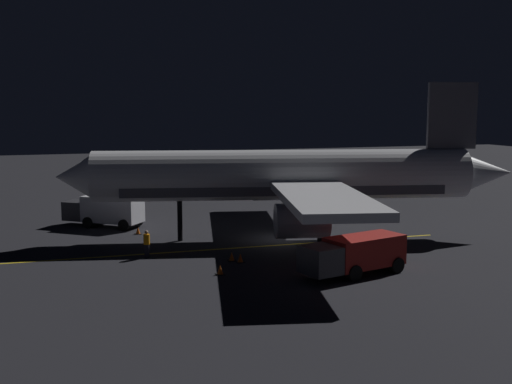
{
  "coord_description": "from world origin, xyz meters",
  "views": [
    {
      "loc": [
        -41.82,
        16.07,
        9.5
      ],
      "look_at": [
        0.0,
        2.0,
        3.5
      ],
      "focal_mm": 44.32,
      "sensor_mm": 36.0,
      "label": 1
    }
  ],
  "objects_px": {
    "airliner": "(290,177)",
    "traffic_cone_near_right": "(232,257)",
    "baggage_truck": "(106,211)",
    "traffic_cone_far": "(220,270)",
    "ground_crew_worker": "(147,244)",
    "traffic_cone_near_left": "(240,258)",
    "traffic_cone_under_wing": "(138,231)",
    "catering_truck": "(356,255)"
  },
  "relations": [
    {
      "from": "baggage_truck",
      "to": "catering_truck",
      "type": "distance_m",
      "value": 22.7
    },
    {
      "from": "catering_truck",
      "to": "traffic_cone_near_left",
      "type": "distance_m",
      "value": 7.26
    },
    {
      "from": "catering_truck",
      "to": "traffic_cone_far",
      "type": "xyz_separation_m",
      "value": [
        2.51,
        7.26,
        -0.91
      ]
    },
    {
      "from": "airliner",
      "to": "catering_truck",
      "type": "xyz_separation_m",
      "value": [
        -10.39,
        0.13,
        -3.29
      ]
    },
    {
      "from": "traffic_cone_near_left",
      "to": "traffic_cone_far",
      "type": "height_order",
      "value": "same"
    },
    {
      "from": "airliner",
      "to": "traffic_cone_near_right",
      "type": "bearing_deg",
      "value": 130.51
    },
    {
      "from": "airliner",
      "to": "traffic_cone_far",
      "type": "height_order",
      "value": "airliner"
    },
    {
      "from": "traffic_cone_near_left",
      "to": "traffic_cone_near_right",
      "type": "distance_m",
      "value": 0.67
    },
    {
      "from": "airliner",
      "to": "traffic_cone_near_left",
      "type": "distance_m",
      "value": 8.86
    },
    {
      "from": "airliner",
      "to": "traffic_cone_under_wing",
      "type": "xyz_separation_m",
      "value": [
        5.13,
        10.19,
        -4.2
      ]
    },
    {
      "from": "catering_truck",
      "to": "ground_crew_worker",
      "type": "height_order",
      "value": "catering_truck"
    },
    {
      "from": "traffic_cone_under_wing",
      "to": "traffic_cone_near_left",
      "type": "bearing_deg",
      "value": -156.19
    },
    {
      "from": "traffic_cone_near_right",
      "to": "traffic_cone_far",
      "type": "xyz_separation_m",
      "value": [
        -2.86,
        1.53,
        0.0
      ]
    },
    {
      "from": "traffic_cone_near_left",
      "to": "traffic_cone_under_wing",
      "type": "xyz_separation_m",
      "value": [
        10.69,
        4.72,
        0.0
      ]
    },
    {
      "from": "airliner",
      "to": "traffic_cone_far",
      "type": "distance_m",
      "value": 11.6
    },
    {
      "from": "ground_crew_worker",
      "to": "traffic_cone_near_right",
      "type": "relative_size",
      "value": 3.16
    },
    {
      "from": "baggage_truck",
      "to": "catering_truck",
      "type": "bearing_deg",
      "value": -148.02
    },
    {
      "from": "traffic_cone_near_left",
      "to": "traffic_cone_far",
      "type": "relative_size",
      "value": 1.0
    },
    {
      "from": "traffic_cone_far",
      "to": "traffic_cone_near_right",
      "type": "bearing_deg",
      "value": -28.11
    },
    {
      "from": "traffic_cone_under_wing",
      "to": "baggage_truck",
      "type": "bearing_deg",
      "value": 27.75
    },
    {
      "from": "ground_crew_worker",
      "to": "traffic_cone_near_right",
      "type": "height_order",
      "value": "ground_crew_worker"
    },
    {
      "from": "airliner",
      "to": "traffic_cone_near_right",
      "type": "height_order",
      "value": "airliner"
    },
    {
      "from": "ground_crew_worker",
      "to": "traffic_cone_far",
      "type": "height_order",
      "value": "ground_crew_worker"
    },
    {
      "from": "baggage_truck",
      "to": "traffic_cone_far",
      "type": "relative_size",
      "value": 11.45
    },
    {
      "from": "traffic_cone_near_left",
      "to": "traffic_cone_near_right",
      "type": "xyz_separation_m",
      "value": [
        0.54,
        0.39,
        0.0
      ]
    },
    {
      "from": "baggage_truck",
      "to": "traffic_cone_near_left",
      "type": "relative_size",
      "value": 11.45
    },
    {
      "from": "ground_crew_worker",
      "to": "traffic_cone_under_wing",
      "type": "xyz_separation_m",
      "value": [
        7.59,
        -0.52,
        -0.64
      ]
    },
    {
      "from": "ground_crew_worker",
      "to": "baggage_truck",
      "type": "bearing_deg",
      "value": 7.26
    },
    {
      "from": "traffic_cone_near_left",
      "to": "traffic_cone_under_wing",
      "type": "distance_m",
      "value": 11.68
    },
    {
      "from": "traffic_cone_near_right",
      "to": "airliner",
      "type": "bearing_deg",
      "value": -49.49
    },
    {
      "from": "ground_crew_worker",
      "to": "traffic_cone_under_wing",
      "type": "bearing_deg",
      "value": -3.91
    },
    {
      "from": "traffic_cone_far",
      "to": "catering_truck",
      "type": "bearing_deg",
      "value": -109.07
    },
    {
      "from": "ground_crew_worker",
      "to": "traffic_cone_near_right",
      "type": "bearing_deg",
      "value": -117.79
    },
    {
      "from": "traffic_cone_near_right",
      "to": "catering_truck",
      "type": "bearing_deg",
      "value": -133.15
    },
    {
      "from": "ground_crew_worker",
      "to": "catering_truck",
      "type": "bearing_deg",
      "value": -126.85
    },
    {
      "from": "catering_truck",
      "to": "traffic_cone_under_wing",
      "type": "distance_m",
      "value": 18.52
    },
    {
      "from": "airliner",
      "to": "ground_crew_worker",
      "type": "height_order",
      "value": "airliner"
    },
    {
      "from": "baggage_truck",
      "to": "traffic_cone_near_right",
      "type": "xyz_separation_m",
      "value": [
        -13.87,
        -6.29,
        -1.03
      ]
    },
    {
      "from": "airliner",
      "to": "traffic_cone_far",
      "type": "relative_size",
      "value": 59.63
    },
    {
      "from": "ground_crew_worker",
      "to": "traffic_cone_under_wing",
      "type": "height_order",
      "value": "ground_crew_worker"
    },
    {
      "from": "airliner",
      "to": "traffic_cone_near_right",
      "type": "distance_m",
      "value": 8.79
    },
    {
      "from": "baggage_truck",
      "to": "traffic_cone_under_wing",
      "type": "relative_size",
      "value": 11.45
    }
  ]
}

